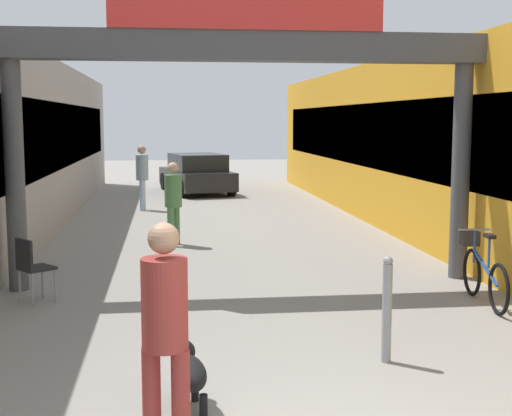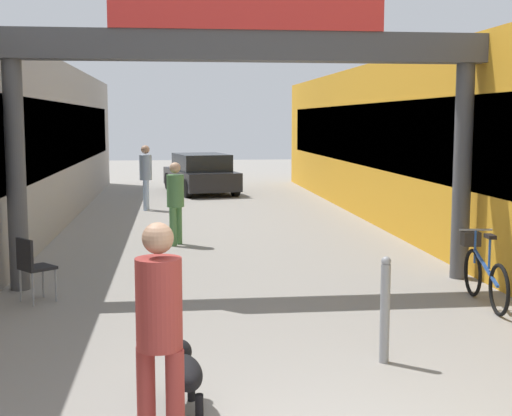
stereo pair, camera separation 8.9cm
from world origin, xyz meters
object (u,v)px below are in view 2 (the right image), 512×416
Objects in this scene: dog_on_leash at (184,370)px; cafe_chair_black_nearer at (32,264)px; pedestrian_elderly_walking at (146,173)px; bicycle_blue_third at (483,272)px; bollard_post_metal at (385,309)px; pedestrian_carrying_crate at (175,198)px; pedestrian_with_dog at (159,323)px; parked_car_black at (201,174)px.

cafe_chair_black_nearer is at bearing 117.54° from dog_on_leash.
pedestrian_elderly_walking is 11.76m from bicycle_blue_third.
pedestrian_elderly_walking reaches higher than bollard_post_metal.
pedestrian_elderly_walking is at bearing 114.68° from bicycle_blue_third.
pedestrian_carrying_crate is 1.49× the size of bollard_post_metal.
pedestrian_with_dog is 0.98× the size of pedestrian_elderly_walking.
dog_on_leash is 0.44× the size of bicycle_blue_third.
dog_on_leash is 2.26m from bollard_post_metal.
parked_car_black reaches higher than bollard_post_metal.
parked_car_black is (0.84, 18.30, 0.31)m from dog_on_leash.
pedestrian_with_dog is 2.33× the size of dog_on_leash.
bollard_post_metal is at bearing -35.55° from cafe_chair_black_nearer.
cafe_chair_black_nearer is at bearing -96.62° from pedestrian_elderly_walking.
bicycle_blue_third is (4.11, -5.02, -0.50)m from pedestrian_carrying_crate.
bicycle_blue_third is at bearing -65.32° from pedestrian_elderly_walking.
parked_car_black is (2.83, 14.48, 0.10)m from cafe_chair_black_nearer.
pedestrian_carrying_crate is 7.49m from bollard_post_metal.
pedestrian_elderly_walking is 1.06× the size of bicycle_blue_third.
pedestrian_elderly_walking is (-0.79, 5.65, 0.09)m from pedestrian_carrying_crate.
pedestrian_elderly_walking is 0.42× the size of parked_car_black.
cafe_chair_black_nearer is at bearing 144.45° from bollard_post_metal.
cafe_chair_black_nearer is at bearing 111.19° from pedestrian_with_dog.
pedestrian_elderly_walking is (-0.66, 14.61, 0.03)m from pedestrian_with_dog.
pedestrian_elderly_walking is at bearing 93.49° from dog_on_leash.
cafe_chair_black_nearer is at bearing 173.13° from bicycle_blue_third.
bollard_post_metal is at bearing -73.72° from pedestrian_carrying_crate.
pedestrian_with_dog reaches higher than dog_on_leash.
pedestrian_with_dog is 1.03× the size of bicycle_blue_third.
parked_car_black is at bearing 85.06° from pedestrian_carrying_crate.
pedestrian_carrying_crate reaches higher than parked_car_black.
bicycle_blue_third is at bearing -6.87° from cafe_chair_black_nearer.
dog_on_leash is 4.31m from cafe_chair_black_nearer.
pedestrian_with_dog is at bearing -93.04° from parked_car_black.
pedestrian_elderly_walking is 13.16m from bollard_post_metal.
pedestrian_with_dog is 19.18m from parked_car_black.
pedestrian_carrying_crate is 5.71m from pedestrian_elderly_walking.
bicycle_blue_third is (4.06, 3.09, 0.10)m from dog_on_leash.
pedestrian_carrying_crate is 0.92× the size of pedestrian_elderly_walking.
bicycle_blue_third is 2.95m from bollard_post_metal.
dog_on_leash is at bearing -89.69° from pedestrian_carrying_crate.
pedestrian_carrying_crate reaches higher than cafe_chair_black_nearer.
pedestrian_carrying_crate is at bearing 89.12° from pedestrian_with_dog.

